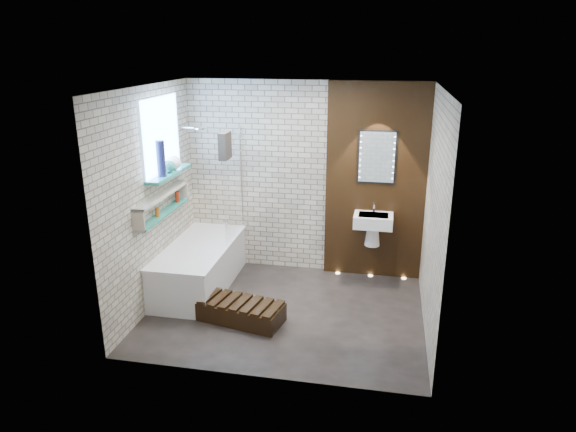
% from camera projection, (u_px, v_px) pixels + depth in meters
% --- Properties ---
extents(ground, '(3.20, 3.20, 0.00)m').
position_uv_depth(ground, '(286.00, 311.00, 6.18)').
color(ground, black).
rests_on(ground, ground).
extents(room_shell, '(3.24, 3.20, 2.60)m').
position_uv_depth(room_shell, '(285.00, 207.00, 5.78)').
color(room_shell, '#A1947F').
rests_on(room_shell, ground).
extents(walnut_panel, '(1.30, 0.06, 2.60)m').
position_uv_depth(walnut_panel, '(376.00, 183.00, 6.79)').
color(walnut_panel, black).
rests_on(walnut_panel, ground).
extents(clerestory_window, '(0.18, 1.00, 0.94)m').
position_uv_depth(clerestory_window, '(162.00, 143.00, 6.20)').
color(clerestory_window, '#7FADE0').
rests_on(clerestory_window, room_shell).
extents(display_niche, '(0.14, 1.30, 0.26)m').
position_uv_depth(display_niche, '(163.00, 204.00, 6.22)').
color(display_niche, '#227D6D').
rests_on(display_niche, room_shell).
extents(bathtub, '(0.79, 1.74, 0.70)m').
position_uv_depth(bathtub, '(200.00, 266.00, 6.73)').
color(bathtub, white).
rests_on(bathtub, ground).
extents(bath_screen, '(0.01, 0.78, 1.40)m').
position_uv_depth(bath_screen, '(233.00, 185.00, 6.77)').
color(bath_screen, white).
rests_on(bath_screen, bathtub).
extents(towel, '(0.10, 0.25, 0.33)m').
position_uv_depth(towel, '(225.00, 146.00, 6.32)').
color(towel, '#2A2521').
rests_on(towel, bath_screen).
extents(shower_head, '(0.18, 0.18, 0.02)m').
position_uv_depth(shower_head, '(201.00, 128.00, 6.67)').
color(shower_head, silver).
rests_on(shower_head, room_shell).
extents(washbasin, '(0.50, 0.36, 0.58)m').
position_uv_depth(washbasin, '(373.00, 225.00, 6.77)').
color(washbasin, white).
rests_on(washbasin, walnut_panel).
extents(led_mirror, '(0.50, 0.02, 0.70)m').
position_uv_depth(led_mirror, '(377.00, 157.00, 6.64)').
color(led_mirror, black).
rests_on(led_mirror, walnut_panel).
extents(walnut_step, '(1.03, 0.61, 0.21)m').
position_uv_depth(walnut_step, '(241.00, 312.00, 5.95)').
color(walnut_step, black).
rests_on(walnut_step, ground).
extents(niche_bottles, '(0.06, 0.66, 0.14)m').
position_uv_depth(niche_bottles, '(170.00, 202.00, 6.42)').
color(niche_bottles, '#A75319').
rests_on(niche_bottles, display_niche).
extents(sill_vases, '(0.17, 0.49, 0.43)m').
position_uv_depth(sill_vases, '(168.00, 162.00, 6.23)').
color(sill_vases, white).
rests_on(sill_vases, clerestory_window).
extents(floor_uplights, '(0.96, 0.06, 0.01)m').
position_uv_depth(floor_uplights, '(370.00, 276.00, 7.13)').
color(floor_uplights, '#FFD899').
rests_on(floor_uplights, ground).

